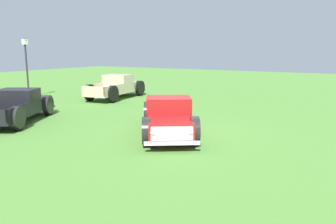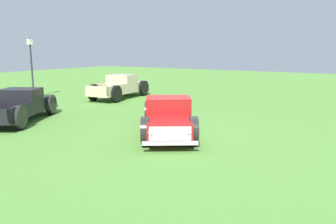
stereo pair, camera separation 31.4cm
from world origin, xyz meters
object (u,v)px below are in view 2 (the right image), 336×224
at_px(pickup_truck_foreground, 168,118).
at_px(lamp_post_far, 32,67).
at_px(pickup_truck_behind_left, 22,105).
at_px(pickup_truck_behind_right, 123,87).

relative_size(pickup_truck_foreground, lamp_post_far, 1.27).
relative_size(pickup_truck_behind_left, lamp_post_far, 1.27).
bearing_deg(pickup_truck_behind_right, pickup_truck_foreground, -131.33).
distance_m(pickup_truck_behind_left, pickup_truck_behind_right, 8.45).
bearing_deg(pickup_truck_foreground, pickup_truck_behind_right, 48.67).
xyz_separation_m(pickup_truck_behind_right, lamp_post_far, (-3.40, 5.22, 1.38)).
xyz_separation_m(pickup_truck_foreground, pickup_truck_behind_left, (-1.09, 7.54, -0.01)).
bearing_deg(lamp_post_far, pickup_truck_behind_right, -56.87).
bearing_deg(pickup_truck_behind_left, pickup_truck_foreground, -81.78).
bearing_deg(pickup_truck_foreground, pickup_truck_behind_left, 98.22).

